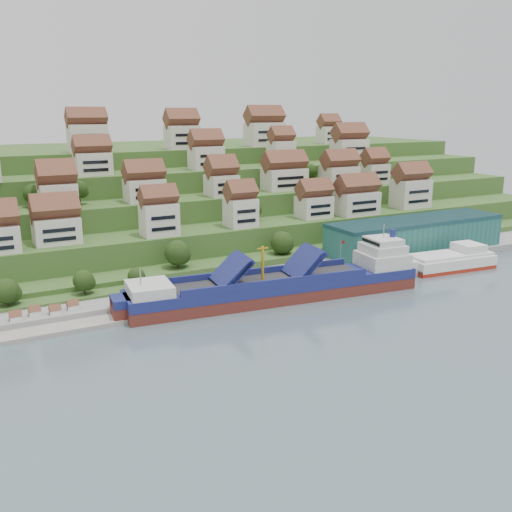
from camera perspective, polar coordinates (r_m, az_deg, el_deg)
ground at (r=143.05m, az=4.93°, el=-4.04°), size 300.00×300.00×0.00m
quay at (r=165.47m, az=7.92°, el=-1.16°), size 180.00×14.00×2.20m
pebble_beach at (r=134.05m, az=-19.49°, el=-5.90°), size 45.00×20.00×1.00m
hillside at (r=231.94m, az=-9.16°, el=5.69°), size 260.00×128.00×31.00m
hillside_village at (r=191.33m, az=-4.39°, el=8.14°), size 156.99×63.05×29.34m
hillside_trees at (r=171.26m, az=-6.30°, el=4.54°), size 132.13×62.10×31.26m
warehouse at (r=185.70m, az=15.64°, el=2.09°), size 60.00×15.00×10.00m
flagpole at (r=159.03m, az=8.50°, el=0.34°), size 1.28×0.16×8.00m
beach_huts at (r=132.12m, az=-20.32°, el=-5.54°), size 14.40×3.70×2.20m
cargo_ship at (r=140.34m, az=2.87°, el=-3.02°), size 74.47×19.21×16.28m
second_ship at (r=175.55m, az=18.92°, el=-0.49°), size 27.47×12.33×7.73m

